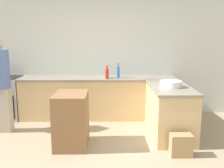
# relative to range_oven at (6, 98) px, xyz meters

# --- Properties ---
(ground_plane) EXTENTS (14.00, 14.00, 0.00)m
(ground_plane) POSITION_rel_range_oven_xyz_m (1.99, -2.07, -0.44)
(ground_plane) COLOR tan
(wall_back) EXTENTS (8.00, 0.06, 2.70)m
(wall_back) POSITION_rel_range_oven_xyz_m (1.99, 0.35, 0.91)
(wall_back) COLOR silver
(wall_back) RESTS_ON ground_plane
(counter_back) EXTENTS (3.30, 0.67, 0.88)m
(counter_back) POSITION_rel_range_oven_xyz_m (1.99, 0.00, -0.00)
(counter_back) COLOR #D6B27A
(counter_back) RESTS_ON ground_plane
(counter_peninsula) EXTENTS (0.69, 1.40, 0.88)m
(counter_peninsula) POSITION_rel_range_oven_xyz_m (3.29, -1.00, -0.00)
(counter_peninsula) COLOR #D6B27A
(counter_peninsula) RESTS_ON ground_plane
(range_oven) EXTENTS (0.67, 0.65, 0.89)m
(range_oven) POSITION_rel_range_oven_xyz_m (0.00, 0.00, 0.00)
(range_oven) COLOR #ADADB2
(range_oven) RESTS_ON ground_plane
(island_table) EXTENTS (0.51, 0.68, 0.86)m
(island_table) POSITION_rel_range_oven_xyz_m (1.61, -1.48, -0.01)
(island_table) COLOR brown
(island_table) RESTS_ON ground_plane
(mixing_bowl) EXTENTS (0.37, 0.37, 0.11)m
(mixing_bowl) POSITION_rel_range_oven_xyz_m (3.28, -1.07, 0.49)
(mixing_bowl) COLOR white
(mixing_bowl) RESTS_ON counter_peninsula
(vinegar_bottle_clear) EXTENTS (0.06, 0.06, 0.19)m
(vinegar_bottle_clear) POSITION_rel_range_oven_xyz_m (2.17, -0.02, 0.51)
(vinegar_bottle_clear) COLOR silver
(vinegar_bottle_clear) RESTS_ON counter_back
(water_bottle_blue) EXTENTS (0.07, 0.07, 0.31)m
(water_bottle_blue) POSITION_rel_range_oven_xyz_m (2.40, -0.05, 0.56)
(water_bottle_blue) COLOR #386BB7
(water_bottle_blue) RESTS_ON counter_back
(hot_sauce_bottle) EXTENTS (0.07, 0.07, 0.27)m
(hot_sauce_bottle) POSITION_rel_range_oven_xyz_m (2.17, -0.18, 0.54)
(hot_sauce_bottle) COLOR red
(hot_sauce_bottle) RESTS_ON counter_back
(person_by_range) EXTENTS (0.38, 0.38, 1.70)m
(person_by_range) POSITION_rel_range_oven_xyz_m (0.24, -0.82, 0.47)
(person_by_range) COLOR #ADA38E
(person_by_range) RESTS_ON ground_plane
(paper_bag) EXTENTS (0.32, 0.20, 0.33)m
(paper_bag) POSITION_rel_range_oven_xyz_m (3.27, -1.87, -0.28)
(paper_bag) COLOR #A88456
(paper_bag) RESTS_ON ground_plane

